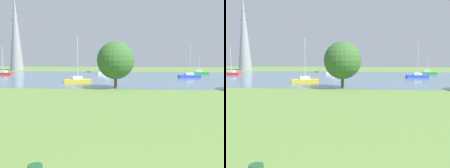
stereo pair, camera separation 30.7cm
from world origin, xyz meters
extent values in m
plane|color=olive|center=(0.00, 22.00, 0.00)|extent=(160.00, 160.00, 0.00)
cube|color=slate|center=(0.00, 50.00, 0.01)|extent=(140.00, 40.00, 0.02)
cube|color=white|center=(-5.89, 58.63, 0.32)|extent=(4.99, 2.33, 0.60)
cube|color=white|center=(-5.89, 58.63, 0.87)|extent=(1.97, 1.40, 0.50)
cylinder|color=silver|center=(-5.89, 58.63, 3.71)|extent=(0.10, 0.10, 6.18)
cube|color=blue|center=(13.19, 50.48, 0.32)|extent=(4.92, 1.93, 0.60)
cube|color=white|center=(13.19, 50.48, 0.87)|extent=(1.89, 1.26, 0.50)
cylinder|color=silver|center=(13.19, 50.48, 4.08)|extent=(0.10, 0.10, 6.93)
cube|color=yellow|center=(-9.31, 38.43, 0.32)|extent=(5.00, 2.41, 0.60)
cube|color=white|center=(-9.31, 38.43, 0.87)|extent=(1.98, 1.43, 0.50)
cylinder|color=silver|center=(-9.31, 38.43, 4.31)|extent=(0.10, 0.10, 7.38)
cube|color=green|center=(17.87, 60.88, 0.32)|extent=(4.94, 2.04, 0.60)
cube|color=white|center=(17.87, 60.88, 0.87)|extent=(1.91, 1.30, 0.50)
cylinder|color=silver|center=(17.87, 60.88, 2.99)|extent=(0.10, 0.10, 4.74)
cube|color=red|center=(-31.97, 55.00, 0.32)|extent=(4.95, 2.09, 0.60)
cube|color=white|center=(-31.97, 55.00, 0.87)|extent=(1.92, 1.32, 0.50)
cylinder|color=silver|center=(-31.97, 55.00, 3.90)|extent=(0.10, 0.10, 6.56)
cylinder|color=brown|center=(-1.98, 30.94, 1.12)|extent=(0.44, 0.44, 2.25)
sphere|color=#36642D|center=(-1.98, 30.94, 4.21)|extent=(5.62, 5.62, 5.62)
cone|color=gray|center=(-37.66, 75.38, 12.21)|extent=(4.40, 4.40, 24.42)
cube|color=gray|center=(-37.66, 75.38, 19.54)|extent=(6.40, 0.30, 0.30)
cube|color=gray|center=(-37.66, 75.38, 16.54)|extent=(5.20, 0.30, 0.30)
camera|label=1|loc=(0.45, -7.25, 4.95)|focal=41.15mm
camera|label=2|loc=(0.75, -7.23, 4.95)|focal=41.15mm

